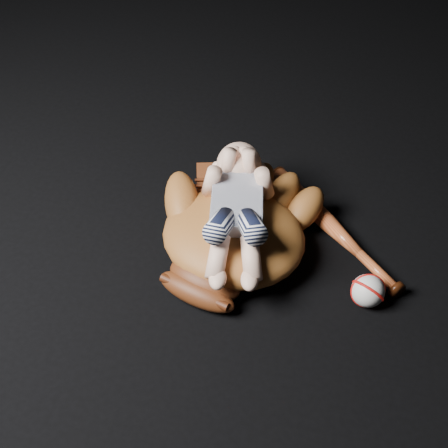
{
  "coord_description": "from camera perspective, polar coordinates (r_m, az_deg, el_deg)",
  "views": [
    {
      "loc": [
        0.25,
        -0.91,
        1.05
      ],
      "look_at": [
        0.05,
        0.06,
        0.08
      ],
      "focal_mm": 50.0,
      "sensor_mm": 36.0,
      "label": 1
    }
  ],
  "objects": [
    {
      "name": "baseball",
      "position": [
        1.35,
        13.03,
        -5.97
      ],
      "size": [
        0.08,
        0.08,
        0.07
      ],
      "primitive_type": "sphere",
      "rotation": [
        0.0,
        0.0,
        -0.16
      ],
      "color": "silver",
      "rests_on": "ground"
    },
    {
      "name": "newborn_baby",
      "position": [
        1.34,
        1.16,
        1.26
      ],
      "size": [
        0.24,
        0.42,
        0.16
      ],
      "primitive_type": null,
      "rotation": [
        0.0,
        0.0,
        0.15
      ],
      "color": "#E9B496",
      "rests_on": "baseball_glove"
    },
    {
      "name": "baseball_glove",
      "position": [
        1.38,
        0.89,
        -0.64
      ],
      "size": [
        0.53,
        0.56,
        0.14
      ],
      "primitive_type": null,
      "rotation": [
        0.0,
        0.0,
        -0.33
      ],
      "color": "brown",
      "rests_on": "ground"
    },
    {
      "name": "baseball_bat",
      "position": [
        1.48,
        9.96,
        -0.37
      ],
      "size": [
        0.34,
        0.37,
        0.04
      ],
      "primitive_type": null,
      "rotation": [
        0.0,
        0.0,
        0.74
      ],
      "color": "#AE4921",
      "rests_on": "ground"
    }
  ]
}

